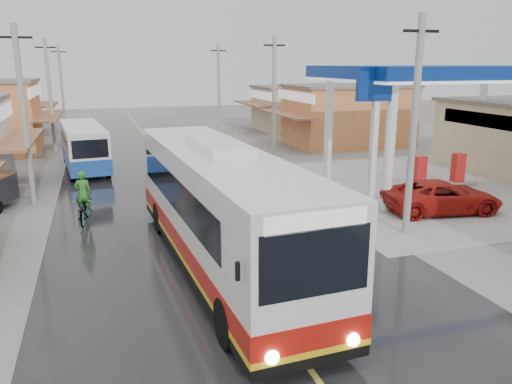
% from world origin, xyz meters
% --- Properties ---
extents(ground, '(120.00, 120.00, 0.00)m').
position_xyz_m(ground, '(0.00, 0.00, 0.00)').
color(ground, slate).
rests_on(ground, ground).
extents(road, '(12.00, 90.00, 0.02)m').
position_xyz_m(road, '(0.00, 15.00, 0.01)').
color(road, black).
rests_on(road, ground).
extents(centre_line, '(0.15, 90.00, 0.01)m').
position_xyz_m(centre_line, '(0.00, 15.00, 0.02)').
color(centre_line, '#D8CC4C').
rests_on(centre_line, road).
extents(shopfronts_right, '(11.00, 44.00, 4.80)m').
position_xyz_m(shopfronts_right, '(15.00, 12.00, 0.00)').
color(shopfronts_right, beige).
rests_on(shopfronts_right, ground).
extents(utility_poles_left, '(1.60, 50.00, 8.00)m').
position_xyz_m(utility_poles_left, '(-7.00, 16.00, 0.00)').
color(utility_poles_left, gray).
rests_on(utility_poles_left, ground).
extents(utility_poles_right, '(1.60, 36.00, 8.00)m').
position_xyz_m(utility_poles_right, '(7.00, 15.00, 0.00)').
color(utility_poles_right, gray).
rests_on(utility_poles_right, ground).
extents(coach_bus, '(3.55, 13.04, 4.03)m').
position_xyz_m(coach_bus, '(-0.49, -0.92, 1.94)').
color(coach_bus, silver).
rests_on(coach_bus, road).
extents(second_bus, '(3.00, 8.31, 2.70)m').
position_xyz_m(second_bus, '(-4.78, 16.13, 1.46)').
color(second_bus, silver).
rests_on(second_bus, road).
extents(jeepney, '(5.35, 3.05, 1.41)m').
position_xyz_m(jeepney, '(10.13, 1.99, 0.70)').
color(jeepney, '#9F150F').
rests_on(jeepney, ground).
extents(cyclist, '(0.94, 2.10, 2.19)m').
position_xyz_m(cyclist, '(-4.67, 5.21, 0.72)').
color(cyclist, black).
rests_on(cyclist, ground).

